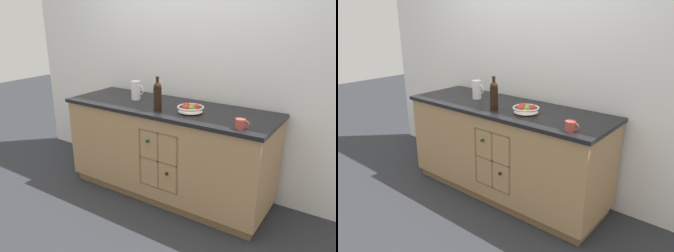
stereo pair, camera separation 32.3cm
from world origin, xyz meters
TOP-DOWN VIEW (x-y plane):
  - ground_plane at (0.00, 0.00)m, footprint 14.00×14.00m
  - back_wall at (0.00, 0.41)m, footprint 4.48×0.06m
  - kitchen_island at (0.00, -0.00)m, footprint 2.12×0.72m
  - fruit_bowl at (0.29, -0.07)m, footprint 0.24×0.24m
  - white_pitcher at (-0.41, 0.03)m, footprint 0.15×0.10m
  - ceramic_mug at (0.83, -0.25)m, footprint 0.11×0.08m
  - standing_wine_bottle at (-0.00, -0.17)m, footprint 0.08×0.08m

SIDE VIEW (x-z plane):
  - ground_plane at x=0.00m, z-range 0.00..0.00m
  - kitchen_island at x=0.00m, z-range 0.01..0.95m
  - fruit_bowl at x=0.29m, z-range 0.94..1.02m
  - ceramic_mug at x=0.83m, z-range 0.94..1.02m
  - white_pitcher at x=-0.41m, z-range 0.94..1.14m
  - standing_wine_bottle at x=0.00m, z-range 0.92..1.23m
  - back_wall at x=0.00m, z-range 0.00..2.55m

